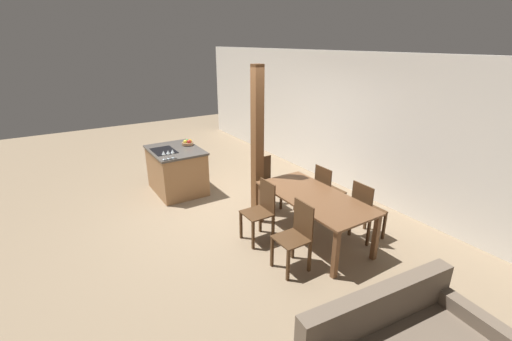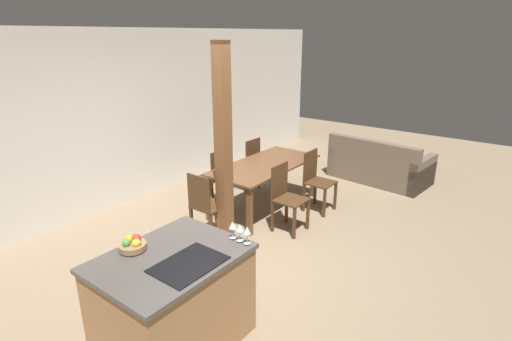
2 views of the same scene
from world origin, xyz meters
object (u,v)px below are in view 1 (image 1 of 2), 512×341
at_px(dining_chair_near_right, 296,235).
at_px(wine_glass_near, 164,153).
at_px(dining_table, 314,202).
at_px(dining_chair_head_end, 265,182).
at_px(dining_chair_near_left, 261,210).
at_px(kitchen_island, 177,170).
at_px(dining_chair_far_left, 327,190).
at_px(dining_chair_far_right, 366,210).
at_px(fruit_bowl, 188,143).
at_px(wine_glass_middle, 168,152).
at_px(wine_glass_far, 172,152).
at_px(timber_post, 257,144).

bearing_deg(dining_chair_near_right, wine_glass_near, -163.17).
bearing_deg(dining_chair_near_right, dining_table, 122.01).
relative_size(dining_table, dining_chair_head_end, 2.00).
bearing_deg(dining_chair_near_left, kitchen_island, -169.74).
bearing_deg(dining_chair_far_left, dining_chair_far_right, -180.00).
bearing_deg(dining_table, fruit_bowl, -165.09).
height_order(fruit_bowl, dining_chair_near_left, fruit_bowl).
xyz_separation_m(wine_glass_middle, dining_chair_far_left, (1.90, 2.09, -0.52)).
xyz_separation_m(wine_glass_far, dining_chair_head_end, (1.01, 1.33, -0.52)).
height_order(wine_glass_middle, wine_glass_far, same).
xyz_separation_m(dining_chair_head_end, timber_post, (0.10, -0.24, 0.78)).
xyz_separation_m(wine_glass_far, timber_post, (1.12, 1.09, 0.26)).
bearing_deg(dining_table, wine_glass_far, -150.06).
bearing_deg(dining_chair_head_end, dining_chair_near_left, -127.11).
height_order(wine_glass_far, dining_chair_near_right, wine_glass_far).
bearing_deg(dining_chair_far_right, timber_post, 29.36).
xyz_separation_m(kitchen_island, dining_chair_far_left, (2.43, 1.78, 0.05)).
height_order(kitchen_island, timber_post, timber_post).
bearing_deg(kitchen_island, dining_chair_far_left, 36.25).
xyz_separation_m(dining_chair_far_left, timber_post, (-0.78, -0.91, 0.78)).
xyz_separation_m(dining_table, dining_chair_far_left, (-0.42, 0.67, -0.14)).
xyz_separation_m(wine_glass_near, dining_table, (2.32, 1.50, -0.38)).
distance_m(dining_table, dining_chair_near_right, 0.80).
bearing_deg(dining_chair_head_end, kitchen_island, 125.74).
bearing_deg(wine_glass_far, dining_chair_near_right, 13.64).
xyz_separation_m(dining_table, dining_chair_far_right, (0.42, 0.67, -0.14)).
bearing_deg(dining_chair_head_end, wine_glass_middle, 144.45).
bearing_deg(dining_chair_far_left, kitchen_island, 36.25).
bearing_deg(wine_glass_middle, kitchen_island, 150.04).
bearing_deg(dining_chair_head_end, dining_chair_near_right, -111.25).
height_order(dining_chair_near_right, dining_chair_far_left, same).
xyz_separation_m(wine_glass_middle, dining_table, (2.32, 1.42, -0.38)).
bearing_deg(dining_chair_near_right, kitchen_island, -172.33).
distance_m(dining_chair_far_right, dining_chair_head_end, 1.85).
height_order(dining_table, timber_post, timber_post).
xyz_separation_m(dining_chair_near_right, timber_post, (-1.62, 0.43, 0.78)).
distance_m(dining_chair_far_left, timber_post, 1.43).
bearing_deg(dining_chair_far_right, wine_glass_far, 36.23).
bearing_deg(kitchen_island, wine_glass_near, -36.15).
relative_size(wine_glass_near, dining_chair_far_left, 0.17).
relative_size(dining_chair_near_left, dining_chair_far_left, 1.00).
bearing_deg(wine_glass_far, dining_chair_head_end, 52.83).
bearing_deg(dining_chair_head_end, fruit_bowl, 115.41).
bearing_deg(wine_glass_near, wine_glass_middle, 90.00).
height_order(dining_chair_near_left, timber_post, timber_post).
bearing_deg(dining_chair_near_right, fruit_bowl, -177.96).
relative_size(dining_chair_near_right, dining_chair_head_end, 1.00).
bearing_deg(dining_chair_near_left, timber_post, 151.22).
relative_size(dining_chair_near_left, dining_chair_far_right, 1.00).
bearing_deg(wine_glass_middle, dining_table, 31.43).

